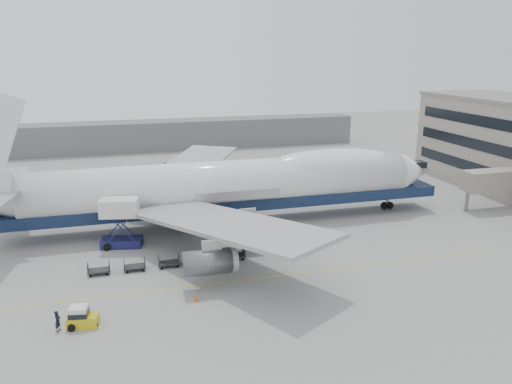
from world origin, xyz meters
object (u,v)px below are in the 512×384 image
object	(u,v)px
baggage_tug	(81,318)
ground_worker	(58,321)
airliner	(230,184)
catering_truck	(120,220)

from	to	relation	value
baggage_tug	ground_worker	world-z (taller)	baggage_tug
airliner	catering_truck	distance (m)	15.67
airliner	baggage_tug	world-z (taller)	airliner
airliner	ground_worker	size ratio (longest dim) A/B	35.94
airliner	ground_worker	distance (m)	31.27
catering_truck	baggage_tug	size ratio (longest dim) A/B	2.19
airliner	catering_truck	size ratio (longest dim) A/B	11.05
baggage_tug	airliner	bearing A→B (deg)	61.19
baggage_tug	ground_worker	xyz separation A→B (m)	(-1.89, -0.22, 0.10)
catering_truck	airliner	bearing A→B (deg)	29.33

